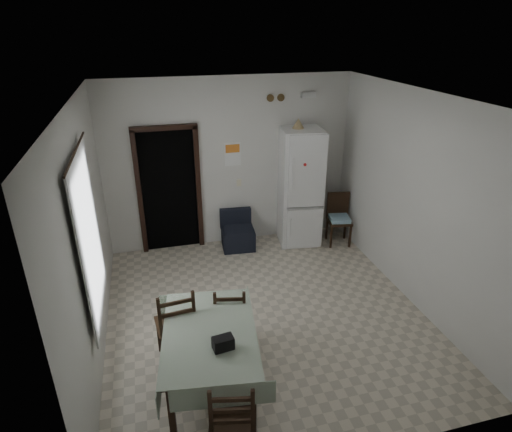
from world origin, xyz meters
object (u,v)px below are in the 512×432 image
object	(u,v)px
corner_chair	(339,220)
dining_chair_far_left	(175,323)
fridge	(299,187)
navy_seat	(238,230)
dining_table	(211,360)
dining_chair_far_right	(230,316)
dining_chair_near_head	(232,415)

from	to	relation	value
corner_chair	dining_chair_far_left	distance (m)	3.76
fridge	corner_chair	distance (m)	0.93
dining_chair_far_left	navy_seat	bearing A→B (deg)	-123.62
fridge	dining_table	size ratio (longest dim) A/B	1.42
fridge	corner_chair	world-z (taller)	fridge
corner_chair	dining_chair_far_right	xyz separation A→B (m)	(-2.41, -2.14, -0.01)
corner_chair	dining_chair_near_head	size ratio (longest dim) A/B	0.96
fridge	corner_chair	size ratio (longest dim) A/B	2.25
dining_chair_far_left	dining_chair_near_head	size ratio (longest dim) A/B	1.07
dining_chair_far_left	fridge	bearing A→B (deg)	-140.12
fridge	dining_chair_far_left	size ratio (longest dim) A/B	2.02
fridge	navy_seat	xyz separation A→B (m)	(-1.10, 0.00, -0.70)
dining_table	dining_chair_far_left	bearing A→B (deg)	127.61
corner_chair	dining_table	xyz separation A→B (m)	(-2.75, -2.74, -0.08)
dining_table	dining_chair_far_left	world-z (taller)	dining_chair_far_left
dining_chair_far_right	fridge	bearing A→B (deg)	-112.88
fridge	navy_seat	size ratio (longest dim) A/B	3.09
navy_seat	dining_table	bearing A→B (deg)	-102.99
navy_seat	dining_chair_near_head	bearing A→B (deg)	-98.50
corner_chair	dining_table	bearing A→B (deg)	-124.52
dining_table	corner_chair	bearing A→B (deg)	52.82
navy_seat	dining_chair_near_head	distance (m)	3.97
dining_chair_near_head	dining_table	bearing A→B (deg)	-73.19
fridge	dining_chair_near_head	distance (m)	4.39
fridge	dining_table	bearing A→B (deg)	-116.88
corner_chair	dining_table	distance (m)	3.88
navy_seat	dining_chair_near_head	xyz separation A→B (m)	(-0.91, -3.86, 0.14)
fridge	dining_chair_near_head	bearing A→B (deg)	-110.08
fridge	dining_chair_far_right	distance (m)	3.05
navy_seat	corner_chair	world-z (taller)	corner_chair
fridge	navy_seat	world-z (taller)	fridge
dining_chair_far_left	dining_chair_far_right	xyz separation A→B (m)	(0.65, 0.04, -0.06)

